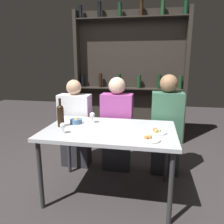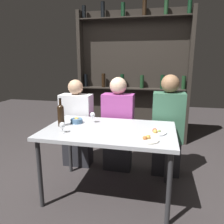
# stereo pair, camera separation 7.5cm
# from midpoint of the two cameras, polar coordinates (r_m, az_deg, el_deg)

# --- Properties ---
(ground_plane) EXTENTS (10.00, 10.00, 0.00)m
(ground_plane) POSITION_cam_midpoint_polar(r_m,az_deg,el_deg) (2.60, 0.22, -20.36)
(ground_plane) COLOR #332D2D
(dining_table) EXTENTS (1.35, 0.85, 0.75)m
(dining_table) POSITION_cam_midpoint_polar(r_m,az_deg,el_deg) (2.29, 0.23, -5.91)
(dining_table) COLOR #B7BABF
(dining_table) RESTS_ON ground_plane
(wine_rack_wall) EXTENTS (1.97, 0.21, 2.40)m
(wine_rack_wall) POSITION_cam_midpoint_polar(r_m,az_deg,el_deg) (3.97, 6.01, 9.95)
(wine_rack_wall) COLOR #28231E
(wine_rack_wall) RESTS_ON ground_plane
(wine_bottle) EXTENTS (0.07, 0.07, 0.30)m
(wine_bottle) POSITION_cam_midpoint_polar(r_m,az_deg,el_deg) (2.39, -12.36, -0.52)
(wine_bottle) COLOR black
(wine_bottle) RESTS_ON dining_table
(wine_glass_0) EXTENTS (0.06, 0.06, 0.12)m
(wine_glass_0) POSITION_cam_midpoint_polar(r_m,az_deg,el_deg) (2.47, -4.22, -0.86)
(wine_glass_0) COLOR silver
(wine_glass_0) RESTS_ON dining_table
(wine_glass_1) EXTENTS (0.06, 0.06, 0.11)m
(wine_glass_1) POSITION_cam_midpoint_polar(r_m,az_deg,el_deg) (2.18, -11.88, -3.50)
(wine_glass_1) COLOR silver
(wine_glass_1) RESTS_ON dining_table
(food_plate_0) EXTENTS (0.20, 0.20, 0.05)m
(food_plate_0) POSITION_cam_midpoint_polar(r_m,az_deg,el_deg) (1.98, 10.23, -7.06)
(food_plate_0) COLOR silver
(food_plate_0) RESTS_ON dining_table
(food_plate_1) EXTENTS (0.22, 0.22, 0.05)m
(food_plate_1) POSITION_cam_midpoint_polar(r_m,az_deg,el_deg) (2.19, 12.15, -5.09)
(food_plate_1) COLOR silver
(food_plate_1) RESTS_ON dining_table
(snack_bowl) EXTENTS (0.13, 0.13, 0.07)m
(snack_bowl) POSITION_cam_midpoint_polar(r_m,az_deg,el_deg) (2.49, -8.39, -2.24)
(snack_bowl) COLOR #4C7299
(snack_bowl) RESTS_ON dining_table
(seated_person_left) EXTENTS (0.42, 0.22, 1.20)m
(seated_person_left) POSITION_cam_midpoint_polar(r_m,az_deg,el_deg) (3.03, -8.43, -3.70)
(seated_person_left) COLOR #26262B
(seated_person_left) RESTS_ON ground_plane
(seated_person_center) EXTENTS (0.40, 0.22, 1.24)m
(seated_person_center) POSITION_cam_midpoint_polar(r_m,az_deg,el_deg) (2.87, 2.30, -3.95)
(seated_person_center) COLOR #26262B
(seated_person_center) RESTS_ON ground_plane
(seated_person_right) EXTENTS (0.38, 0.22, 1.28)m
(seated_person_right) POSITION_cam_midpoint_polar(r_m,az_deg,el_deg) (2.83, 15.03, -4.18)
(seated_person_right) COLOR #26262B
(seated_person_right) RESTS_ON ground_plane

